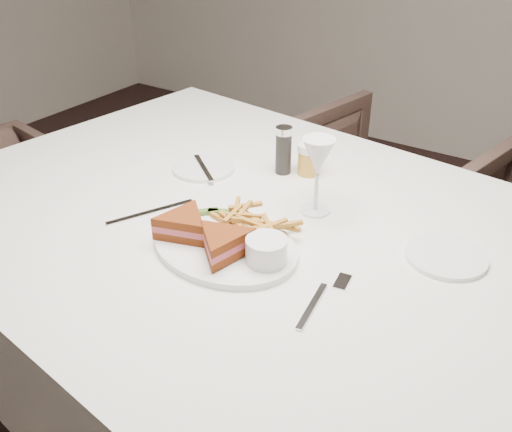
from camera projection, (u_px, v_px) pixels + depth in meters
The scene contains 3 objects.
table at pixel (267, 354), 1.42m from camera, with size 1.64×1.09×0.75m, color silver.
chair_far at pixel (379, 203), 2.11m from camera, with size 0.70×0.66×0.72m, color #49342D.
table_setting at pixel (254, 216), 1.19m from camera, with size 0.80×0.65×0.18m.
Camera 1 is at (0.71, -0.67, 1.40)m, focal length 40.00 mm.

